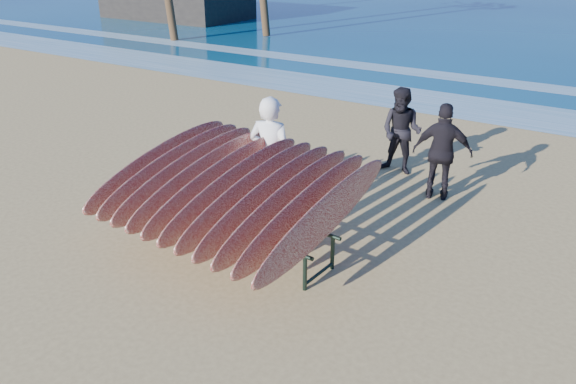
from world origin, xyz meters
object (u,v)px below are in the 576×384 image
at_px(surfboard_rack, 234,188).
at_px(person_dark_b, 442,152).
at_px(person_dark_a, 401,131).
at_px(person_white, 271,157).

distance_m(surfboard_rack, person_dark_b, 3.81).
distance_m(surfboard_rack, person_dark_a, 4.14).
xyz_separation_m(surfboard_rack, person_white, (-0.19, 1.20, 0.06)).
xyz_separation_m(person_white, person_dark_a, (1.06, 2.85, -0.16)).
relative_size(person_white, person_dark_b, 1.16).
xyz_separation_m(person_white, person_dark_b, (2.11, 2.09, -0.14)).
distance_m(surfboard_rack, person_white, 1.21).
xyz_separation_m(surfboard_rack, person_dark_b, (1.92, 3.29, -0.08)).
relative_size(surfboard_rack, person_dark_b, 1.99).
relative_size(surfboard_rack, person_dark_a, 2.03).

